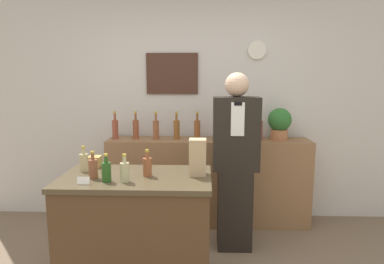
% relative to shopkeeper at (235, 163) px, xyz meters
% --- Properties ---
extents(back_wall, '(5.20, 0.09, 2.70)m').
position_rel_shopkeeper_xyz_m(back_wall, '(-0.47, 0.82, 0.50)').
color(back_wall, silver).
rests_on(back_wall, ground_plane).
extents(back_shelf, '(2.26, 0.39, 0.98)m').
position_rel_shopkeeper_xyz_m(back_shelf, '(-0.25, 0.57, -0.37)').
color(back_shelf, '#8E6642').
rests_on(back_shelf, ground_plane).
extents(display_counter, '(1.17, 0.68, 0.91)m').
position_rel_shopkeeper_xyz_m(display_counter, '(-0.83, -0.65, -0.40)').
color(display_counter, '#4C331E').
rests_on(display_counter, ground_plane).
extents(shopkeeper, '(0.43, 0.27, 1.72)m').
position_rel_shopkeeper_xyz_m(shopkeeper, '(0.00, 0.00, 0.00)').
color(shopkeeper, black).
rests_on(shopkeeper, ground_plane).
extents(potted_plant, '(0.26, 0.26, 0.36)m').
position_rel_shopkeeper_xyz_m(potted_plant, '(0.53, 0.58, 0.32)').
color(potted_plant, '#B27047').
rests_on(potted_plant, back_shelf).
extents(paper_bag, '(0.13, 0.12, 0.29)m').
position_rel_shopkeeper_xyz_m(paper_bag, '(-0.35, -0.61, 0.20)').
color(paper_bag, tan).
rests_on(paper_bag, display_counter).
extents(price_card_left, '(0.09, 0.02, 0.06)m').
position_rel_shopkeeper_xyz_m(price_card_left, '(-1.17, -0.87, 0.08)').
color(price_card_left, white).
rests_on(price_card_left, display_counter).
extents(gift_box, '(0.11, 0.11, 0.09)m').
position_rel_shopkeeper_xyz_m(gift_box, '(-1.24, -0.38, 0.10)').
color(gift_box, tan).
rests_on(gift_box, display_counter).
extents(counter_bottle_0, '(0.07, 0.07, 0.21)m').
position_rel_shopkeeper_xyz_m(counter_bottle_0, '(-1.28, -0.53, 0.14)').
color(counter_bottle_0, tan).
rests_on(counter_bottle_0, display_counter).
extents(counter_bottle_1, '(0.07, 0.07, 0.21)m').
position_rel_shopkeeper_xyz_m(counter_bottle_1, '(-1.14, -0.71, 0.14)').
color(counter_bottle_1, brown).
rests_on(counter_bottle_1, display_counter).
extents(counter_bottle_2, '(0.07, 0.07, 0.21)m').
position_rel_shopkeeper_xyz_m(counter_bottle_2, '(-1.02, -0.80, 0.14)').
color(counter_bottle_2, '#26521D').
rests_on(counter_bottle_2, display_counter).
extents(counter_bottle_3, '(0.07, 0.07, 0.21)m').
position_rel_shopkeeper_xyz_m(counter_bottle_3, '(-0.88, -0.80, 0.14)').
color(counter_bottle_3, tan).
rests_on(counter_bottle_3, display_counter).
extents(counter_bottle_4, '(0.07, 0.07, 0.21)m').
position_rel_shopkeeper_xyz_m(counter_bottle_4, '(-0.74, -0.65, 0.14)').
color(counter_bottle_4, brown).
rests_on(counter_bottle_4, display_counter).
extents(shelf_bottle_0, '(0.07, 0.07, 0.31)m').
position_rel_shopkeeper_xyz_m(shelf_bottle_0, '(-1.30, 0.57, 0.24)').
color(shelf_bottle_0, brown).
rests_on(shelf_bottle_0, back_shelf).
extents(shelf_bottle_1, '(0.07, 0.07, 0.31)m').
position_rel_shopkeeper_xyz_m(shelf_bottle_1, '(-1.07, 0.59, 0.24)').
color(shelf_bottle_1, brown).
rests_on(shelf_bottle_1, back_shelf).
extents(shelf_bottle_2, '(0.07, 0.07, 0.31)m').
position_rel_shopkeeper_xyz_m(shelf_bottle_2, '(-0.84, 0.57, 0.24)').
color(shelf_bottle_2, brown).
rests_on(shelf_bottle_2, back_shelf).
extents(shelf_bottle_3, '(0.07, 0.07, 0.31)m').
position_rel_shopkeeper_xyz_m(shelf_bottle_3, '(-0.61, 0.58, 0.24)').
color(shelf_bottle_3, brown).
rests_on(shelf_bottle_3, back_shelf).
extents(shelf_bottle_4, '(0.07, 0.07, 0.31)m').
position_rel_shopkeeper_xyz_m(shelf_bottle_4, '(-0.38, 0.58, 0.24)').
color(shelf_bottle_4, brown).
rests_on(shelf_bottle_4, back_shelf).
extents(shelf_bottle_5, '(0.07, 0.07, 0.31)m').
position_rel_shopkeeper_xyz_m(shelf_bottle_5, '(-0.15, 0.58, 0.24)').
color(shelf_bottle_5, brown).
rests_on(shelf_bottle_5, back_shelf).
extents(shelf_bottle_6, '(0.07, 0.07, 0.31)m').
position_rel_shopkeeper_xyz_m(shelf_bottle_6, '(0.08, 0.56, 0.24)').
color(shelf_bottle_6, brown).
rests_on(shelf_bottle_6, back_shelf).
extents(shelf_bottle_7, '(0.07, 0.07, 0.31)m').
position_rel_shopkeeper_xyz_m(shelf_bottle_7, '(0.31, 0.57, 0.24)').
color(shelf_bottle_7, brown).
rests_on(shelf_bottle_7, back_shelf).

